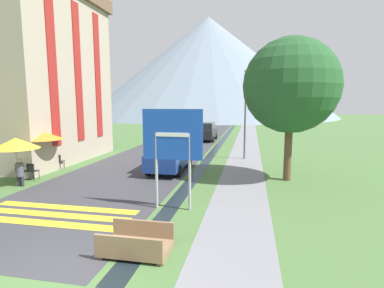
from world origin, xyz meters
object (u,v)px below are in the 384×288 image
cafe_chair_far_left (59,160)px  road_sign (172,143)px  tree_by_path (291,86)px  cafe_chair_near_right (32,170)px  person_seated_near (20,171)px  streetlamp (245,107)px  cafe_umbrella_front_yellow (16,143)px  cafe_chair_near_left (21,170)px  person_standing_terrace (30,157)px  footbridge (136,244)px  parked_car_far (207,131)px  hotel_building (38,67)px  cafe_umbrella_middle_orange (43,136)px  parked_car_near (170,155)px

cafe_chair_far_left → road_sign: bearing=-22.2°
road_sign → tree_by_path: size_ratio=0.52×
cafe_chair_near_right → person_seated_near: person_seated_near is taller
cafe_chair_near_right → streetlamp: (10.02, 7.79, 2.97)m
cafe_umbrella_front_yellow → cafe_chair_far_left: bearing=94.7°
cafe_chair_near_left → road_sign: bearing=9.9°
cafe_chair_near_right → person_standing_terrace: 1.07m
road_sign → footbridge: road_sign is taller
road_sign → parked_car_far: 19.79m
hotel_building → cafe_chair_far_left: size_ratio=13.13×
hotel_building → footbridge: 15.98m
cafe_chair_near_left → cafe_umbrella_middle_orange: cafe_umbrella_middle_orange is taller
footbridge → person_seated_near: person_seated_near is taller
parked_car_near → parked_car_far: size_ratio=0.96×
hotel_building → cafe_umbrella_front_yellow: 7.53m
cafe_umbrella_middle_orange → footbridge: bearing=-41.7°
parked_car_near → cafe_chair_near_right: bearing=-151.4°
cafe_umbrella_front_yellow → cafe_umbrella_middle_orange: (-0.30, 2.22, 0.11)m
road_sign → tree_by_path: 7.02m
footbridge → streetlamp: (2.38, 13.54, 3.26)m
cafe_chair_far_left → cafe_umbrella_middle_orange: 1.92m
cafe_umbrella_middle_orange → person_standing_terrace: 1.27m
cafe_chair_near_left → hotel_building: bearing=142.6°
road_sign → streetlamp: 10.62m
tree_by_path → parked_car_far: bearing=112.7°
footbridge → streetlamp: size_ratio=0.28×
road_sign → streetlamp: size_ratio=0.60×
cafe_umbrella_front_yellow → cafe_chair_near_left: bearing=123.7°
person_seated_near → streetlamp: size_ratio=0.22×
cafe_chair_near_left → person_seated_near: person_seated_near is taller
tree_by_path → cafe_umbrella_middle_orange: bearing=-174.9°
cafe_chair_near_right → person_seated_near: 1.06m
road_sign → parked_car_far: (-1.69, 19.67, -1.47)m
hotel_building → cafe_chair_near_right: size_ratio=13.13×
person_seated_near → cafe_chair_near_left: bearing=129.6°
tree_by_path → hotel_building: bearing=171.5°
parked_car_near → person_seated_near: bearing=-143.5°
footbridge → parked_car_near: (-1.60, 9.05, 0.68)m
hotel_building → parked_car_near: bearing=-9.0°
cafe_chair_near_right → cafe_chair_near_left: bearing=-179.3°
cafe_umbrella_middle_orange → tree_by_path: tree_by_path is taller
road_sign → cafe_chair_near_left: road_sign is taller
person_seated_near → tree_by_path: 13.05m
cafe_chair_far_left → cafe_umbrella_middle_orange: cafe_umbrella_middle_orange is taller
tree_by_path → cafe_chair_near_left: bearing=-168.3°
cafe_chair_near_left → person_seated_near: bearing=-24.6°
road_sign → cafe_chair_near_left: (-8.23, 2.35, -1.87)m
footbridge → cafe_umbrella_middle_orange: bearing=138.3°
cafe_umbrella_front_yellow → person_standing_terrace: bearing=111.7°
footbridge → tree_by_path: tree_by_path is taller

